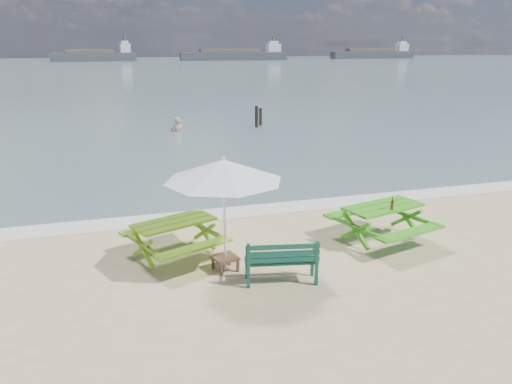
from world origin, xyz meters
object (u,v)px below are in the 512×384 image
object	(u,v)px
picnic_table_left	(175,240)
patio_umbrella	(224,170)
side_table	(225,263)
beer_bottle	(392,206)
picnic_table_right	(382,224)
park_bench	(281,269)
swimmer	(178,135)

from	to	relation	value
picnic_table_left	patio_umbrella	xyz separation A→B (m)	(0.83, -0.92, 1.62)
side_table	beer_bottle	xyz separation A→B (m)	(3.66, 0.14, 0.78)
picnic_table_right	side_table	bearing A→B (deg)	-172.94
patio_umbrella	park_bench	bearing A→B (deg)	-41.03
picnic_table_left	picnic_table_right	distance (m)	4.50
patio_umbrella	swimmer	distance (m)	16.44
swimmer	picnic_table_left	bearing A→B (deg)	-98.28
picnic_table_left	beer_bottle	xyz separation A→B (m)	(4.49, -0.78, 0.55)
side_table	patio_umbrella	xyz separation A→B (m)	(-0.00, 0.00, 1.84)
picnic_table_right	picnic_table_left	bearing A→B (deg)	174.01
picnic_table_right	beer_bottle	bearing A→B (deg)	-86.95
side_table	picnic_table_right	bearing A→B (deg)	7.06
beer_bottle	picnic_table_right	bearing A→B (deg)	93.05
picnic_table_right	swimmer	world-z (taller)	picnic_table_right
side_table	beer_bottle	bearing A→B (deg)	2.25
picnic_table_left	beer_bottle	distance (m)	4.59
side_table	swimmer	size ratio (longest dim) A/B	0.29
side_table	patio_umbrella	distance (m)	1.84
park_bench	patio_umbrella	bearing A→B (deg)	138.97
side_table	patio_umbrella	bearing A→B (deg)	180.00
picnic_table_left	side_table	world-z (taller)	picnic_table_left
picnic_table_right	park_bench	world-z (taller)	picnic_table_right
picnic_table_right	swimmer	distance (m)	15.96
park_bench	side_table	bearing A→B (deg)	138.97
picnic_table_left	patio_umbrella	distance (m)	2.04
patio_umbrella	picnic_table_left	bearing A→B (deg)	132.15
park_bench	patio_umbrella	xyz separation A→B (m)	(-0.87, 0.76, 1.74)
patio_umbrella	swimmer	bearing A→B (deg)	85.09
picnic_table_right	patio_umbrella	xyz separation A→B (m)	(-3.64, -0.45, 1.59)
picnic_table_left	park_bench	distance (m)	2.39
park_bench	beer_bottle	world-z (taller)	beer_bottle
park_bench	beer_bottle	bearing A→B (deg)	17.87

